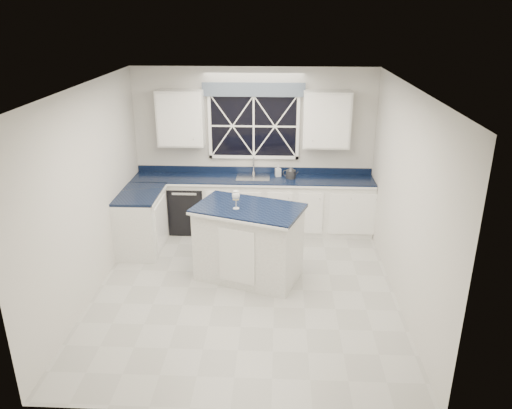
{
  "coord_description": "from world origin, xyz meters",
  "views": [
    {
      "loc": [
        0.42,
        -5.88,
        3.56
      ],
      "look_at": [
        0.12,
        0.4,
        1.08
      ],
      "focal_mm": 35.0,
      "sensor_mm": 36.0,
      "label": 1
    }
  ],
  "objects_px": {
    "dishwasher": "(189,206)",
    "faucet": "(254,165)",
    "wine_glass": "(236,196)",
    "kettle": "(291,173)",
    "island": "(249,242)",
    "soap_bottle": "(278,171)"
  },
  "relations": [
    {
      "from": "dishwasher",
      "to": "wine_glass",
      "type": "distance_m",
      "value": 2.09
    },
    {
      "from": "dishwasher",
      "to": "soap_bottle",
      "type": "distance_m",
      "value": 1.64
    },
    {
      "from": "kettle",
      "to": "soap_bottle",
      "type": "xyz_separation_m",
      "value": [
        -0.21,
        0.09,
        0.01
      ]
    },
    {
      "from": "wine_glass",
      "to": "kettle",
      "type": "bearing_deg",
      "value": 65.67
    },
    {
      "from": "kettle",
      "to": "wine_glass",
      "type": "height_order",
      "value": "wine_glass"
    },
    {
      "from": "island",
      "to": "wine_glass",
      "type": "relative_size",
      "value": 6.49
    },
    {
      "from": "island",
      "to": "soap_bottle",
      "type": "relative_size",
      "value": 8.19
    },
    {
      "from": "dishwasher",
      "to": "faucet",
      "type": "relative_size",
      "value": 2.72
    },
    {
      "from": "dishwasher",
      "to": "island",
      "type": "xyz_separation_m",
      "value": [
        1.12,
        -1.6,
        0.12
      ]
    },
    {
      "from": "island",
      "to": "soap_bottle",
      "type": "distance_m",
      "value": 1.82
    },
    {
      "from": "faucet",
      "to": "wine_glass",
      "type": "xyz_separation_m",
      "value": [
        -0.14,
        -1.86,
        0.13
      ]
    },
    {
      "from": "dishwasher",
      "to": "wine_glass",
      "type": "bearing_deg",
      "value": -60.01
    },
    {
      "from": "island",
      "to": "wine_glass",
      "type": "distance_m",
      "value": 0.72
    },
    {
      "from": "dishwasher",
      "to": "wine_glass",
      "type": "xyz_separation_m",
      "value": [
        0.96,
        -1.67,
        0.82
      ]
    },
    {
      "from": "kettle",
      "to": "wine_glass",
      "type": "bearing_deg",
      "value": -96.22
    },
    {
      "from": "faucet",
      "to": "island",
      "type": "xyz_separation_m",
      "value": [
        0.02,
        -1.79,
        -0.57
      ]
    },
    {
      "from": "faucet",
      "to": "island",
      "type": "bearing_deg",
      "value": -89.23
    },
    {
      "from": "kettle",
      "to": "island",
      "type": "bearing_deg",
      "value": -92.22
    },
    {
      "from": "faucet",
      "to": "kettle",
      "type": "bearing_deg",
      "value": -15.9
    },
    {
      "from": "faucet",
      "to": "dishwasher",
      "type": "bearing_deg",
      "value": -169.98
    },
    {
      "from": "dishwasher",
      "to": "faucet",
      "type": "bearing_deg",
      "value": 10.02
    },
    {
      "from": "island",
      "to": "soap_bottle",
      "type": "xyz_separation_m",
      "value": [
        0.39,
        1.71,
        0.51
      ]
    }
  ]
}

